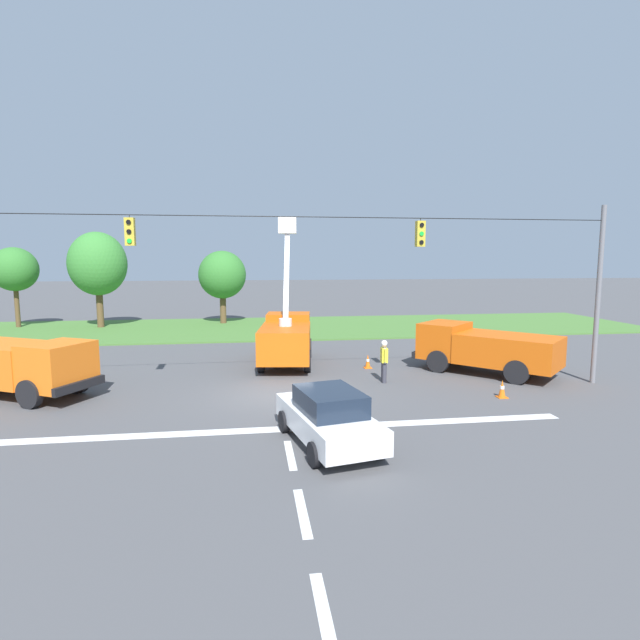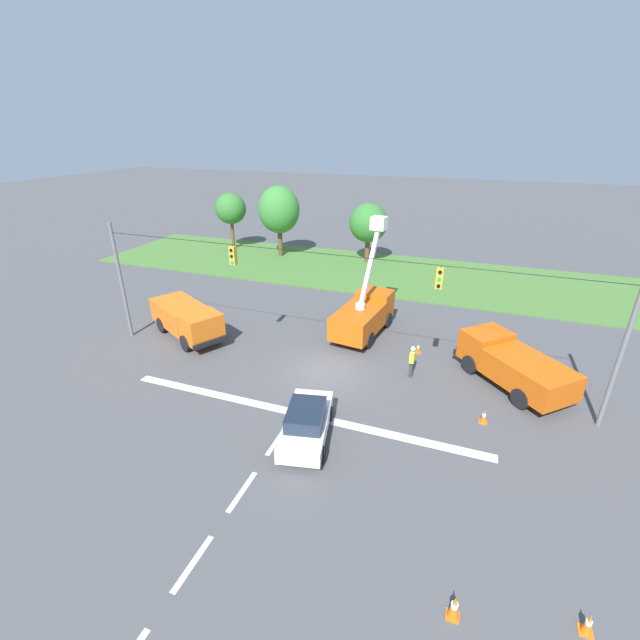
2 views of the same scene
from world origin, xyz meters
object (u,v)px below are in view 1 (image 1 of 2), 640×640
utility_truck_support_far (485,347)px  traffic_cone_mid_right (368,361)px  tree_far_west (14,270)px  traffic_cone_foreground_right (502,389)px  utility_truck_support_near (18,364)px  utility_truck_bucket_lift (286,335)px  tree_centre (222,275)px  sedan_white (328,417)px  tree_west (98,264)px  road_worker (384,359)px

utility_truck_support_far → traffic_cone_mid_right: 5.27m
tree_far_west → traffic_cone_foreground_right: bearing=-40.5°
utility_truck_support_near → utility_truck_support_far: 18.92m
utility_truck_bucket_lift → traffic_cone_mid_right: size_ratio=10.90×
tree_centre → sedan_white: (4.11, -26.09, -3.03)m
sedan_white → traffic_cone_foreground_right: 8.00m
utility_truck_support_far → tree_centre: bearing=123.7°
tree_centre → traffic_cone_foreground_right: bearing=-63.5°
tree_west → traffic_cone_foreground_right: (19.96, -21.32, -4.36)m
tree_west → utility_truck_bucket_lift: (12.55, -14.31, -3.25)m
tree_far_west → utility_truck_bucket_lift: 24.13m
utility_truck_bucket_lift → traffic_cone_mid_right: (3.69, -1.46, -1.12)m
road_worker → traffic_cone_foreground_right: bearing=-37.3°
utility_truck_support_near → sedan_white: size_ratio=1.38×
road_worker → traffic_cone_mid_right: bearing=90.4°
traffic_cone_foreground_right → tree_west: bearing=133.1°
traffic_cone_mid_right → tree_far_west: bearing=143.2°
tree_west → tree_centre: tree_west is taller
utility_truck_bucket_lift → tree_centre: bearing=103.8°
tree_far_west → tree_centre: tree_far_west is taller
tree_far_west → traffic_cone_foreground_right: size_ratio=8.77×
tree_west → sedan_white: tree_west is taller
utility_truck_bucket_lift → road_worker: (3.71, -4.19, -0.43)m
tree_far_west → sedan_white: bearing=-53.9°
traffic_cone_foreground_right → utility_truck_support_near: bearing=171.1°
tree_centre → utility_truck_bucket_lift: size_ratio=0.80×
utility_truck_support_far → traffic_cone_mid_right: (-4.91, 1.71, -0.85)m
traffic_cone_foreground_right → utility_truck_support_far: bearing=72.9°
traffic_cone_mid_right → tree_west: bearing=135.8°
tree_far_west → tree_centre: size_ratio=1.04×
utility_truck_bucket_lift → utility_truck_support_near: bearing=-157.6°
tree_far_west → utility_truck_support_far: size_ratio=0.97×
utility_truck_support_far → traffic_cone_foreground_right: bearing=-107.1°
utility_truck_bucket_lift → utility_truck_support_near: size_ratio=1.13×
tree_west → sedan_white: (12.88, -25.01, -3.90)m
utility_truck_bucket_lift → traffic_cone_foreground_right: bearing=-43.4°
traffic_cone_mid_right → utility_truck_bucket_lift: bearing=158.3°
utility_truck_bucket_lift → traffic_cone_mid_right: 4.12m
tree_west → tree_centre: size_ratio=1.23×
utility_truck_bucket_lift → traffic_cone_mid_right: utility_truck_bucket_lift is taller
utility_truck_support_far → traffic_cone_mid_right: bearing=160.8°
traffic_cone_foreground_right → traffic_cone_mid_right: bearing=123.9°
road_worker → traffic_cone_foreground_right: size_ratio=2.63×
tree_west → utility_truck_support_near: size_ratio=1.11×
tree_far_west → tree_centre: bearing=0.8°
utility_truck_support_far → sedan_white: 11.18m
sedan_white → road_worker: road_worker is taller
tree_far_west → tree_west: tree_west is taller
utility_truck_support_near → traffic_cone_mid_right: utility_truck_support_near is taller
tree_centre → road_worker: size_ratio=3.21×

